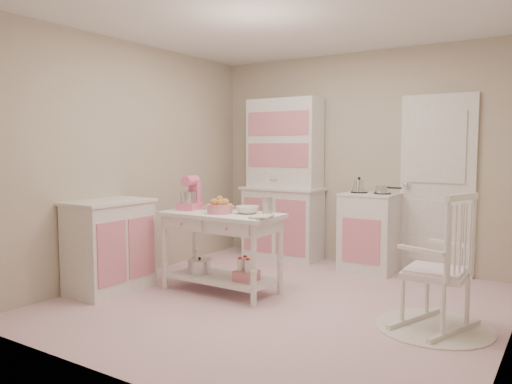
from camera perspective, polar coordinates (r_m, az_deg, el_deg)
room_shell at (r=4.56m, az=2.96°, el=7.67°), size 3.84×3.84×2.62m
door at (r=5.99m, az=19.99°, el=0.73°), size 0.82×0.05×2.04m
hutch at (r=6.48m, az=3.09°, el=1.50°), size 1.06×0.50×2.08m
stove at (r=5.99m, az=12.86°, el=-4.48°), size 0.62×0.57×0.92m
base_cabinet at (r=5.23m, az=-16.40°, el=-5.95°), size 0.54×0.84×0.92m
lace_rug at (r=4.37m, az=19.65°, el=-14.36°), size 0.92×0.92×0.01m
rocking_chair at (r=4.23m, az=19.87°, el=-7.38°), size 0.69×0.84×1.10m
work_table at (r=5.02m, az=-3.97°, el=-6.90°), size 1.20×0.60×0.80m
stand_mixer at (r=5.21m, az=-7.58°, el=-0.16°), size 0.25×0.31×0.34m
cookie_tray at (r=5.18m, az=-4.14°, el=-1.95°), size 0.34×0.24×0.02m
bread_basket at (r=4.90m, az=-4.17°, el=-1.93°), size 0.25×0.25×0.09m
mixing_bowl at (r=4.86m, az=-0.99°, el=-2.06°), size 0.23×0.23×0.07m
metal_pitcher at (r=4.83m, az=1.32°, el=-1.53°), size 0.10×0.10×0.17m
recipe_book at (r=4.60m, az=-0.40°, el=-2.79°), size 0.23×0.28×0.02m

